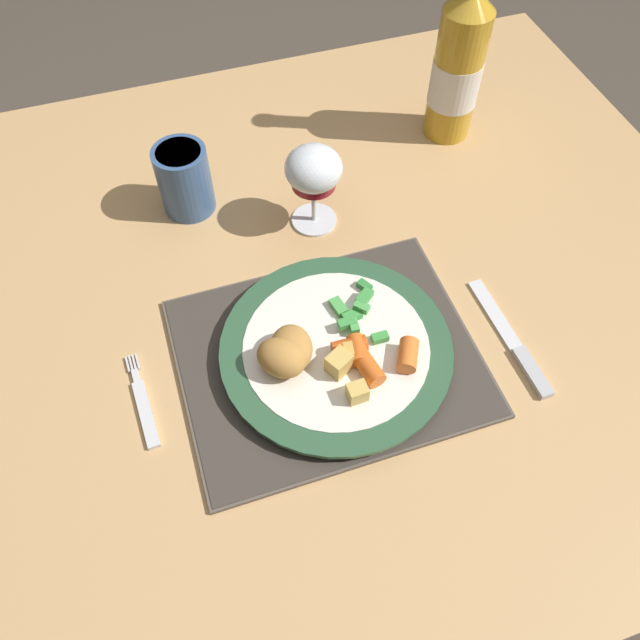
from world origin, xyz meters
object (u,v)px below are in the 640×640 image
bottle (458,65)px  drinking_cup (184,179)px  wine_glass (315,172)px  fork (144,406)px  dining_table (337,315)px  dinner_plate (336,350)px  table_knife (516,346)px

bottle → drinking_cup: (-0.42, -0.04, -0.06)m
wine_glass → bottle: 0.29m
fork → dining_table: bearing=22.6°
dining_table → bottle: bearing=41.0°
drinking_cup → dinner_plate: bearing=-69.4°
fork → table_knife: 0.45m
fork → bottle: bottle is taller
drinking_cup → fork: bearing=-110.9°
dinner_plate → dining_table: bearing=69.5°
dinner_plate → drinking_cup: 0.33m
dinner_plate → fork: dinner_plate is taller
table_knife → wine_glass: size_ratio=1.45×
bottle → dinner_plate: bearing=-131.4°
fork → wine_glass: size_ratio=1.02×
dining_table → dinner_plate: 0.17m
dining_table → bottle: 0.40m
fork → drinking_cup: drinking_cup is taller
dining_table → drinking_cup: bearing=130.6°
dining_table → fork: 0.31m
fork → wine_glass: wine_glass is taller
dinner_plate → fork: 0.23m
fork → bottle: size_ratio=0.41×
dining_table → fork: bearing=-157.4°
drinking_cup → wine_glass: bearing=-27.3°
table_knife → wine_glass: 0.34m
dinner_plate → table_knife: bearing=-14.7°
dinner_plate → table_knife: 0.22m
table_knife → drinking_cup: 0.49m
bottle → table_knife: bearing=-102.8°
dining_table → dinner_plate: bearing=-110.5°
dinner_plate → drinking_cup: drinking_cup is taller
dinner_plate → bottle: bottle is taller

